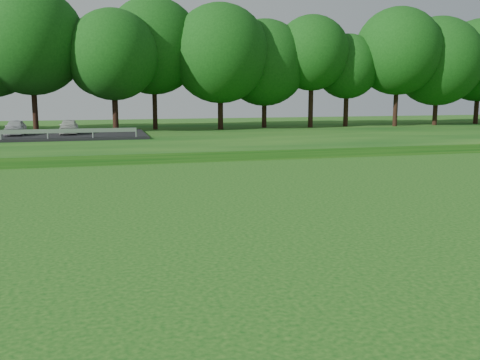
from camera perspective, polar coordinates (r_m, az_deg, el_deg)
name	(u,v)px	position (r m, az deg, el deg)	size (l,w,h in m)	color
berm	(277,134)	(48.82, 4.00, 4.88)	(130.00, 30.00, 0.60)	#0D4711
walking_path	(346,155)	(35.96, 11.26, 2.63)	(130.00, 1.60, 0.04)	gray
treeline	(265,50)	(52.61, 2.64, 13.72)	(104.00, 7.00, 15.00)	#0F420F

